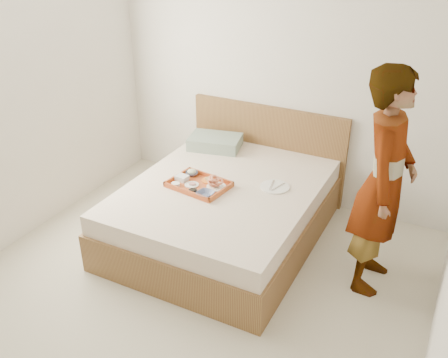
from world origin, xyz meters
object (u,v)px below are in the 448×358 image
tray (199,184)px  dinner_plate (275,187)px  bed (224,211)px  person (384,183)px

tray → dinner_plate: tray is taller
bed → tray: 0.36m
bed → tray: size_ratio=3.99×
tray → dinner_plate: bearing=34.2°
bed → dinner_plate: 0.52m
bed → dinner_plate: size_ratio=7.81×
dinner_plate → tray: bearing=-154.0°
tray → person: size_ratio=0.28×
bed → dinner_plate: (0.41, 0.17, 0.27)m
person → dinner_plate: bearing=78.8°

